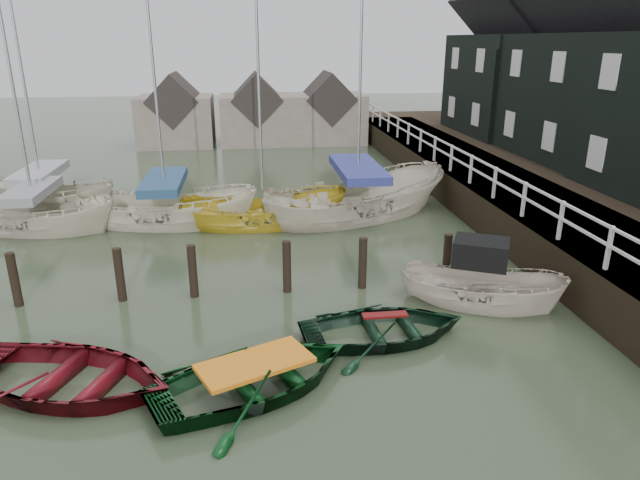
{
  "coord_description": "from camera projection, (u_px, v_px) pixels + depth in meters",
  "views": [
    {
      "loc": [
        0.32,
        -10.7,
        6.26
      ],
      "look_at": [
        2.06,
        2.99,
        1.4
      ],
      "focal_mm": 32.0,
      "sensor_mm": 36.0,
      "label": 1
    }
  ],
  "objects": [
    {
      "name": "ground",
      "position": [
        241.0,
        353.0,
        12.05
      ],
      "size": [
        120.0,
        120.0,
        0.0
      ],
      "primitive_type": "plane",
      "color": "#323D26",
      "rests_on": "ground"
    },
    {
      "name": "pier",
      "position": [
        485.0,
        190.0,
        22.3
      ],
      "size": [
        3.04,
        32.0,
        2.7
      ],
      "color": "black",
      "rests_on": "ground"
    },
    {
      "name": "land_strip",
      "position": [
        613.0,
        202.0,
        23.2
      ],
      "size": [
        14.0,
        38.0,
        1.5
      ],
      "primitive_type": "cube",
      "color": "black",
      "rests_on": "ground"
    },
    {
      "name": "mooring_pilings",
      "position": [
        197.0,
        278.0,
        14.56
      ],
      "size": [
        13.72,
        0.22,
        1.8
      ],
      "color": "black",
      "rests_on": "ground"
    },
    {
      "name": "far_sheds",
      "position": [
        254.0,
        114.0,
        35.86
      ],
      "size": [
        14.0,
        4.08,
        4.39
      ],
      "color": "#665B51",
      "rests_on": "ground"
    },
    {
      "name": "rowboat_red",
      "position": [
        69.0,
        390.0,
        10.78
      ],
      "size": [
        5.04,
        4.36,
        0.88
      ],
      "primitive_type": "imported",
      "rotation": [
        0.0,
        0.0,
        1.2
      ],
      "color": "#550C13",
      "rests_on": "ground"
    },
    {
      "name": "rowboat_green",
      "position": [
        256.0,
        390.0,
        10.78
      ],
      "size": [
        4.86,
        4.29,
        0.84
      ],
      "primitive_type": "imported",
      "rotation": [
        0.0,
        0.0,
        2.0
      ],
      "color": "black",
      "rests_on": "ground"
    },
    {
      "name": "rowboat_dkgreen",
      "position": [
        384.0,
        338.0,
        12.66
      ],
      "size": [
        3.93,
        2.96,
        0.77
      ],
      "primitive_type": "imported",
      "rotation": [
        0.0,
        0.0,
        1.66
      ],
      "color": "black",
      "rests_on": "ground"
    },
    {
      "name": "motorboat",
      "position": [
        479.0,
        300.0,
        14.26
      ],
      "size": [
        4.29,
        3.14,
        2.41
      ],
      "rotation": [
        0.0,
        0.0,
        1.11
      ],
      "color": "beige",
      "rests_on": "ground"
    },
    {
      "name": "sailboat_a",
      "position": [
        37.0,
        227.0,
        19.9
      ],
      "size": [
        6.3,
        3.73,
        11.53
      ],
      "rotation": [
        0.0,
        0.0,
        1.3
      ],
      "color": "beige",
      "rests_on": "ground"
    },
    {
      "name": "sailboat_b",
      "position": [
        168.0,
        221.0,
        20.59
      ],
      "size": [
        6.96,
        3.68,
        11.08
      ],
      "rotation": [
        0.0,
        0.0,
        1.38
      ],
      "color": "silver",
      "rests_on": "ground"
    },
    {
      "name": "sailboat_c",
      "position": [
        264.0,
        223.0,
        20.5
      ],
      "size": [
        6.02,
        2.29,
        11.02
      ],
      "rotation": [
        0.0,
        0.0,
        1.57
      ],
      "color": "gold",
      "rests_on": "ground"
    },
    {
      "name": "sailboat_d",
      "position": [
        357.0,
        214.0,
        21.49
      ],
      "size": [
        8.34,
        5.69,
        11.82
      ],
      "rotation": [
        0.0,
        0.0,
        1.96
      ],
      "color": "beige",
      "rests_on": "ground"
    },
    {
      "name": "sailboat_e",
      "position": [
        45.0,
        209.0,
        22.13
      ],
      "size": [
        6.85,
        4.7,
        10.55
      ],
      "rotation": [
        0.0,
        0.0,
        1.18
      ],
      "color": "beige",
      "rests_on": "ground"
    }
  ]
}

